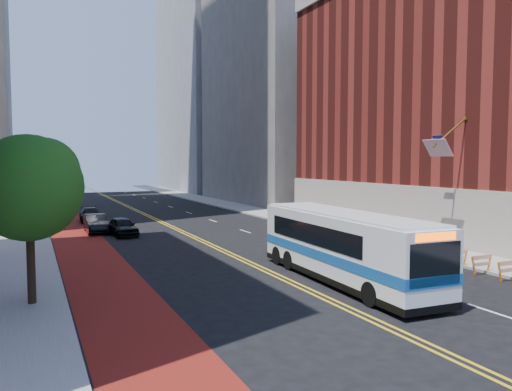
{
  "coord_description": "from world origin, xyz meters",
  "views": [
    {
      "loc": [
        -11.24,
        -15.43,
        5.81
      ],
      "look_at": [
        -0.6,
        8.0,
        4.01
      ],
      "focal_mm": 35.0,
      "sensor_mm": 36.0,
      "label": 1
    }
  ],
  "objects": [
    {
      "name": "midrise_right_near",
      "position": [
        23.0,
        48.0,
        20.0
      ],
      "size": [
        18.0,
        26.0,
        40.0
      ],
      "primitive_type": "cube",
      "color": "slate",
      "rests_on": "ground"
    },
    {
      "name": "sidewalk_right",
      "position": [
        12.0,
        30.0,
        0.07
      ],
      "size": [
        4.0,
        140.0,
        0.15
      ],
      "primitive_type": "cube",
      "color": "gray",
      "rests_on": "ground"
    },
    {
      "name": "center_line_outer",
      "position": [
        0.18,
        30.0,
        0.0
      ],
      "size": [
        0.14,
        140.0,
        0.01
      ],
      "primitive_type": "cube",
      "color": "gold",
      "rests_on": "ground"
    },
    {
      "name": "lane_dashes",
      "position": [
        4.8,
        38.0,
        0.01
      ],
      "size": [
        0.14,
        98.2,
        0.01
      ],
      "color": "silver",
      "rests_on": "ground"
    },
    {
      "name": "ground",
      "position": [
        0.0,
        0.0,
        0.0
      ],
      "size": [
        160.0,
        160.0,
        0.0
      ],
      "primitive_type": "plane",
      "color": "black",
      "rests_on": "ground"
    },
    {
      "name": "car_b",
      "position": [
        -6.48,
        26.38,
        0.75
      ],
      "size": [
        1.58,
        4.53,
        1.49
      ],
      "primitive_type": "imported",
      "rotation": [
        0.0,
        0.0,
        0.0
      ],
      "color": "black",
      "rests_on": "ground"
    },
    {
      "name": "street_tree",
      "position": [
        -11.24,
        6.04,
        4.91
      ],
      "size": [
        4.2,
        4.2,
        6.7
      ],
      "color": "black",
      "rests_on": "sidewalk_left"
    },
    {
      "name": "center_line_inner",
      "position": [
        -0.18,
        30.0,
        0.0
      ],
      "size": [
        0.14,
        140.0,
        0.01
      ],
      "primitive_type": "cube",
      "color": "gold",
      "rests_on": "ground"
    },
    {
      "name": "midrise_right_far",
      "position": [
        24.0,
        78.0,
        27.5
      ],
      "size": [
        20.0,
        28.0,
        55.0
      ],
      "primitive_type": "cube",
      "color": "gray",
      "rests_on": "ground"
    },
    {
      "name": "car_c",
      "position": [
        -6.1,
        34.11,
        0.67
      ],
      "size": [
        2.08,
        4.7,
        1.34
      ],
      "primitive_type": "imported",
      "rotation": [
        0.0,
        0.0,
        -0.04
      ],
      "color": "black",
      "rests_on": "ground"
    },
    {
      "name": "car_a",
      "position": [
        -4.82,
        23.74,
        0.72
      ],
      "size": [
        2.13,
        4.39,
        1.44
      ],
      "primitive_type": "imported",
      "rotation": [
        0.0,
        0.0,
        0.1
      ],
      "color": "black",
      "rests_on": "ground"
    },
    {
      "name": "transit_bus",
      "position": [
        2.33,
        4.4,
        1.76
      ],
      "size": [
        3.11,
        12.32,
        3.36
      ],
      "rotation": [
        0.0,
        0.0,
        -0.04
      ],
      "color": "silver",
      "rests_on": "ground"
    },
    {
      "name": "sidewalk_left",
      "position": [
        -12.0,
        30.0,
        0.07
      ],
      "size": [
        4.0,
        140.0,
        0.15
      ],
      "primitive_type": "cube",
      "color": "gray",
      "rests_on": "ground"
    },
    {
      "name": "brick_building",
      "position": [
        21.93,
        12.0,
        10.96
      ],
      "size": [
        18.73,
        36.0,
        22.0
      ],
      "color": "maroon",
      "rests_on": "ground"
    },
    {
      "name": "construction_barriers",
      "position": [
        9.6,
        3.42,
        0.68
      ],
      "size": [
        1.42,
        10.91,
        1.0
      ],
      "color": "orange",
      "rests_on": "ground"
    },
    {
      "name": "bus_lane_paint",
      "position": [
        -8.1,
        30.0,
        0.0
      ],
      "size": [
        3.6,
        140.0,
        0.01
      ],
      "primitive_type": "cube",
      "color": "maroon",
      "rests_on": "ground"
    }
  ]
}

